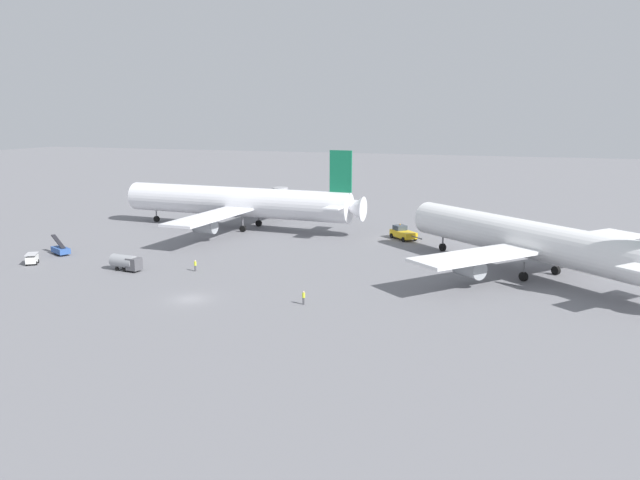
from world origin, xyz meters
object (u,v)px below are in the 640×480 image
(ground_crew_wing_walker_right, at_px, (195,265))
(gse_belt_loader_portside, at_px, (61,250))
(pushback_tug, at_px, (403,233))
(gse_baggage_cart_trailing, at_px, (32,259))
(gse_fuel_bowser_stubby, at_px, (126,262))
(airliner_being_pushed, at_px, (527,240))
(jet_bridge, at_px, (267,197))
(airliner_at_gate_left, at_px, (237,202))
(ground_crew_marshaller_foreground, at_px, (304,297))

(ground_crew_wing_walker_right, bearing_deg, gse_belt_loader_portside, 175.50)
(pushback_tug, height_order, gse_baggage_cart_trailing, pushback_tug)
(gse_fuel_bowser_stubby, bearing_deg, airliner_being_pushed, 18.08)
(gse_baggage_cart_trailing, bearing_deg, airliner_being_pushed, 15.36)
(airliner_being_pushed, bearing_deg, jet_bridge, 146.68)
(airliner_at_gate_left, height_order, ground_crew_wing_walker_right, airliner_at_gate_left)
(airliner_at_gate_left, xyz_separation_m, jet_bridge, (-2.71, 20.22, -1.59))
(airliner_at_gate_left, bearing_deg, gse_belt_loader_portside, -117.44)
(airliner_being_pushed, relative_size, gse_baggage_cart_trailing, 13.19)
(airliner_at_gate_left, distance_m, gse_fuel_bowser_stubby, 37.64)
(pushback_tug, bearing_deg, ground_crew_wing_walker_right, -125.02)
(airliner_at_gate_left, distance_m, gse_baggage_cart_trailing, 42.36)
(pushback_tug, distance_m, ground_crew_marshaller_foreground, 44.27)
(airliner_at_gate_left, xyz_separation_m, ground_crew_wing_walker_right, (10.53, -34.16, -4.54))
(gse_baggage_cart_trailing, distance_m, ground_crew_wing_walker_right, 26.79)
(airliner_at_gate_left, bearing_deg, airliner_being_pushed, -18.46)
(pushback_tug, bearing_deg, airliner_being_pushed, -40.55)
(pushback_tug, relative_size, gse_belt_loader_portside, 1.46)
(gse_belt_loader_portside, xyz_separation_m, ground_crew_marshaller_foreground, (48.40, -12.00, 0.07))
(airliner_being_pushed, xyz_separation_m, ground_crew_marshaller_foreground, (-25.22, -25.00, -4.21))
(ground_crew_wing_walker_right, height_order, jet_bridge, jet_bridge)
(airliner_being_pushed, xyz_separation_m, jet_bridge, (-59.70, 39.25, -1.28))
(gse_belt_loader_portside, bearing_deg, gse_baggage_cart_trailing, -83.37)
(airliner_at_gate_left, relative_size, ground_crew_marshaller_foreground, 32.03)
(gse_belt_loader_portside, xyz_separation_m, jet_bridge, (13.92, 52.24, 3.01))
(airliner_being_pushed, height_order, gse_fuel_bowser_stubby, airliner_being_pushed)
(gse_belt_loader_portside, bearing_deg, gse_fuel_bowser_stubby, -17.30)
(gse_baggage_cart_trailing, relative_size, ground_crew_wing_walker_right, 1.85)
(gse_fuel_bowser_stubby, distance_m, jet_bridge, 57.78)
(airliner_at_gate_left, distance_m, ground_crew_marshaller_foreground, 54.48)
(jet_bridge, bearing_deg, ground_crew_marshaller_foreground, -61.78)
(airliner_being_pushed, xyz_separation_m, gse_baggage_cart_trailing, (-72.81, -20.01, -4.25))
(pushback_tug, bearing_deg, airliner_at_gate_left, -179.74)
(pushback_tug, height_order, ground_crew_marshaller_foreground, pushback_tug)
(airliner_at_gate_left, distance_m, pushback_tug, 34.84)
(gse_baggage_cart_trailing, height_order, ground_crew_marshaller_foreground, ground_crew_marshaller_foreground)
(airliner_being_pushed, xyz_separation_m, gse_fuel_bowser_stubby, (-56.32, -18.39, -3.78))
(ground_crew_wing_walker_right, xyz_separation_m, jet_bridge, (-13.23, 54.38, 2.95))
(airliner_being_pushed, relative_size, ground_crew_marshaller_foreground, 24.11)
(gse_belt_loader_portside, bearing_deg, airliner_at_gate_left, 62.56)
(gse_belt_loader_portside, bearing_deg, airliner_being_pushed, 10.01)
(airliner_being_pushed, distance_m, gse_baggage_cart_trailing, 75.62)
(pushback_tug, bearing_deg, gse_belt_loader_portside, -147.86)
(gse_fuel_bowser_stubby, bearing_deg, jet_bridge, 93.36)
(gse_belt_loader_portside, relative_size, jet_bridge, 0.30)
(airliner_being_pushed, height_order, ground_crew_marshaller_foreground, airliner_being_pushed)
(gse_belt_loader_portside, relative_size, ground_crew_wing_walker_right, 2.92)
(pushback_tug, bearing_deg, gse_fuel_bowser_stubby, -132.07)
(pushback_tug, relative_size, ground_crew_wing_walker_right, 4.27)
(airliner_at_gate_left, bearing_deg, gse_baggage_cart_trailing, -112.06)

